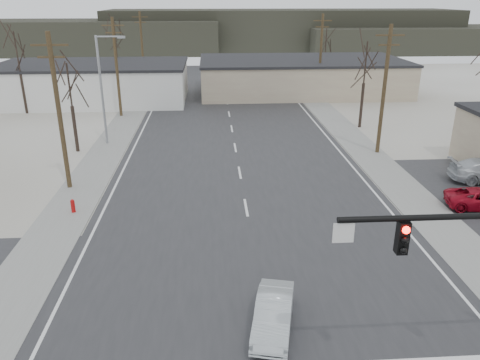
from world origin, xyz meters
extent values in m
plane|color=white|center=(0.00, 0.00, 0.00)|extent=(140.00, 140.00, 0.00)
cube|color=#272729|center=(0.00, 15.00, 0.02)|extent=(18.00, 110.00, 0.05)
cube|color=#272729|center=(0.00, 0.00, 0.02)|extent=(90.00, 10.00, 0.04)
cube|color=gray|center=(-10.60, 20.00, 0.03)|extent=(3.00, 90.00, 0.06)
cube|color=gray|center=(10.60, 20.00, 0.03)|extent=(3.00, 90.00, 0.06)
cube|color=black|center=(3.30, -6.20, 5.60)|extent=(0.32, 0.30, 1.00)
sphere|color=#FF0C05|center=(3.30, -6.37, 5.92)|extent=(0.22, 0.22, 0.22)
cube|color=silver|center=(1.60, -6.20, 5.80)|extent=(0.60, 0.04, 0.60)
cylinder|color=#A50C0C|center=(-10.20, 8.00, 0.35)|extent=(0.24, 0.24, 0.70)
sphere|color=#A50C0C|center=(-10.20, 8.00, 0.75)|extent=(0.24, 0.24, 0.24)
cube|color=silver|center=(-16.00, 40.00, 2.10)|extent=(22.00, 12.00, 4.20)
cube|color=black|center=(-16.00, 40.00, 4.35)|extent=(22.30, 12.30, 0.30)
cube|color=tan|center=(10.00, 44.00, 2.00)|extent=(26.00, 14.00, 4.00)
cube|color=black|center=(10.00, 44.00, 4.15)|extent=(26.30, 14.30, 0.30)
cylinder|color=#493A22|center=(-11.50, 12.00, 5.00)|extent=(0.30, 0.30, 10.00)
cube|color=#493A22|center=(-11.50, 12.00, 9.20)|extent=(2.20, 0.12, 0.12)
cube|color=#493A22|center=(-11.50, 12.00, 8.50)|extent=(1.60, 0.12, 0.12)
cylinder|color=#493A22|center=(-11.50, 32.00, 5.00)|extent=(0.30, 0.30, 10.00)
cube|color=#493A22|center=(-11.50, 32.00, 9.20)|extent=(2.20, 0.12, 0.12)
cube|color=#493A22|center=(-11.50, 32.00, 8.50)|extent=(1.60, 0.12, 0.12)
cylinder|color=#493A22|center=(-11.50, 52.00, 5.00)|extent=(0.30, 0.30, 10.00)
cube|color=#493A22|center=(-11.50, 52.00, 9.20)|extent=(2.20, 0.12, 0.12)
cube|color=#493A22|center=(-11.50, 52.00, 8.50)|extent=(1.60, 0.12, 0.12)
cylinder|color=#493A22|center=(11.50, 18.00, 5.00)|extent=(0.30, 0.30, 10.00)
cube|color=#493A22|center=(11.50, 18.00, 9.20)|extent=(2.20, 0.12, 0.12)
cube|color=#493A22|center=(11.50, 18.00, 8.50)|extent=(1.60, 0.12, 0.12)
cylinder|color=#493A22|center=(11.50, 40.00, 5.00)|extent=(0.30, 0.30, 10.00)
cube|color=#493A22|center=(11.50, 40.00, 9.20)|extent=(2.20, 0.12, 0.12)
cube|color=#493A22|center=(11.50, 40.00, 8.50)|extent=(1.60, 0.12, 0.12)
cylinder|color=gray|center=(-11.00, 22.00, 4.50)|extent=(0.20, 0.20, 9.00)
cylinder|color=gray|center=(-10.00, 22.00, 8.90)|extent=(2.00, 0.12, 0.12)
cube|color=gray|center=(-9.00, 22.00, 8.85)|extent=(0.60, 0.25, 0.18)
cylinder|color=#32261E|center=(-13.00, 20.00, 1.88)|extent=(0.28, 0.28, 3.75)
cylinder|color=#32261E|center=(-13.00, 20.00, 5.25)|extent=(0.14, 0.14, 3.75)
cylinder|color=#32261E|center=(12.50, 26.00, 2.12)|extent=(0.28, 0.28, 4.25)
cylinder|color=#32261E|center=(12.50, 26.00, 5.95)|extent=(0.14, 0.14, 4.25)
cylinder|color=#32261E|center=(-14.00, 46.00, 2.25)|extent=(0.28, 0.28, 4.50)
cylinder|color=#32261E|center=(-14.00, 46.00, 6.30)|extent=(0.14, 0.14, 4.50)
cylinder|color=#32261E|center=(15.00, 52.00, 2.00)|extent=(0.28, 0.28, 4.00)
cylinder|color=#32261E|center=(15.00, 52.00, 5.60)|extent=(0.14, 0.14, 4.00)
cylinder|color=#32261E|center=(22.00, 22.00, 2.00)|extent=(0.28, 0.28, 4.00)
cylinder|color=#32261E|center=(-22.00, 34.00, 2.25)|extent=(0.28, 0.28, 4.50)
cylinder|color=#32261E|center=(-22.00, 34.00, 6.30)|extent=(0.14, 0.14, 4.50)
cube|color=#333026|center=(-35.00, 92.00, 3.50)|extent=(70.00, 18.00, 7.00)
cube|color=#333026|center=(15.00, 96.00, 4.50)|extent=(80.00, 18.00, 9.00)
cube|color=#333026|center=(50.00, 90.00, 2.75)|extent=(60.00, 18.00, 5.50)
imported|color=#ACB3B7|center=(0.20, -3.00, 0.69)|extent=(2.18, 4.10, 1.28)
imported|color=black|center=(4.64, 43.73, 0.84)|extent=(3.01, 5.73, 1.58)
imported|color=black|center=(0.93, 59.87, 0.82)|extent=(2.75, 4.84, 1.55)
camera|label=1|loc=(-2.01, -17.52, 11.93)|focal=35.00mm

